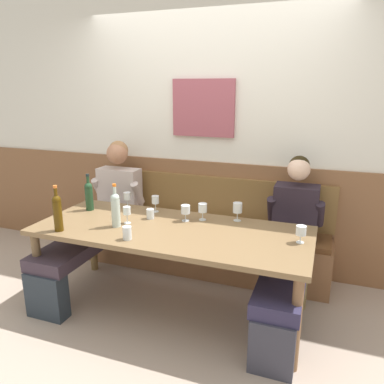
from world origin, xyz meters
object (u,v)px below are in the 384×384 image
wine_glass_mid_left (203,208)px  wine_glass_near_bucket (127,212)px  wine_bottle_clear_water (89,195)px  wine_glass_center_front (301,231)px  wall_bench (201,244)px  person_center_left_seat (290,242)px  water_tumbler_center (150,214)px  wine_glass_left_end (238,209)px  dining_table (171,237)px  wine_glass_mid_right (185,210)px  water_tumbler_right (127,233)px  wine_bottle_green_tall (57,211)px  wine_glass_by_bottle (127,197)px  wine_bottle_amber_mid (116,208)px  person_left_seat (99,215)px  wine_glass_center_rear (155,200)px

wine_glass_mid_left → wine_glass_near_bucket: 0.63m
wine_bottle_clear_water → wine_glass_center_front: (1.86, -0.11, -0.05)m
wall_bench → wine_bottle_clear_water: 1.20m
person_center_left_seat → wine_glass_mid_left: (-0.72, -0.07, 0.23)m
water_tumbler_center → wall_bench: bearing=66.9°
wine_glass_left_end → dining_table: bearing=-141.6°
wine_glass_mid_right → person_center_left_seat: bearing=9.8°
wine_bottle_clear_water → water_tumbler_right: bearing=-36.3°
wall_bench → wine_bottle_green_tall: (-0.80, -1.10, 0.60)m
wine_glass_mid_right → wine_glass_mid_left: bearing=30.2°
wine_glass_mid_right → water_tumbler_center: 0.31m
wine_glass_by_bottle → wine_glass_near_bucket: bearing=-60.6°
wine_bottle_clear_water → water_tumbler_center: size_ratio=3.99×
wine_glass_mid_right → water_tumbler_right: 0.58m
wine_bottle_amber_mid → wine_glass_near_bucket: 0.11m
wine_bottle_green_tall → wine_glass_left_end: (1.25, 0.70, -0.05)m
wine_bottle_green_tall → water_tumbler_right: bearing=3.1°
person_left_seat → wine_glass_center_front: person_left_seat is taller
wall_bench → person_left_seat: person_left_seat is taller
person_center_left_seat → water_tumbler_center: size_ratio=16.34×
person_left_seat → wine_glass_mid_right: person_left_seat is taller
dining_table → water_tumbler_right: water_tumbler_right is taller
wine_bottle_green_tall → wine_glass_left_end: size_ratio=2.35×
wine_glass_center_front → wine_glass_left_end: bearing=151.1°
wine_bottle_green_tall → wine_glass_near_bucket: wine_bottle_green_tall is taller
wine_glass_by_bottle → wine_glass_left_end: 1.04m
dining_table → wine_glass_center_front: size_ratio=17.07×
dining_table → wine_glass_left_end: wine_glass_left_end is taller
dining_table → person_center_left_seat: size_ratio=1.59×
wall_bench → water_tumbler_right: 1.19m
wine_glass_mid_right → water_tumbler_center: bearing=-170.8°
wine_glass_left_end → water_tumbler_right: bearing=-134.8°
wine_glass_mid_right → wine_glass_center_rear: size_ratio=0.92×
person_center_left_seat → wine_bottle_green_tall: bearing=-157.7°
wine_glass_left_end → wine_glass_near_bucket: (-0.83, -0.37, -0.01)m
wine_bottle_green_tall → wine_bottle_clear_water: bearing=98.6°
person_center_left_seat → wine_glass_near_bucket: person_center_left_seat is taller
water_tumbler_right → wine_glass_near_bucket: bearing=119.6°
person_left_seat → wine_glass_left_end: (1.35, 0.02, 0.22)m
water_tumbler_right → wine_glass_center_front: bearing=17.3°
wine_bottle_clear_water → wall_bench: bearing=33.4°
wine_glass_mid_right → wine_glass_center_rear: wine_glass_center_rear is taller
wine_glass_by_bottle → wine_glass_mid_left: same height
person_center_left_seat → wall_bench: bearing=155.6°
wine_glass_near_bucket → wine_bottle_amber_mid: bearing=-117.2°
wine_glass_mid_left → wine_glass_mid_right: size_ratio=1.06×
wine_glass_by_bottle → wine_glass_mid_left: size_ratio=1.00×
wine_bottle_clear_water → wine_bottle_amber_mid: (0.45, -0.28, 0.01)m
water_tumbler_center → wine_bottle_clear_water: bearing=178.1°
wall_bench → wine_glass_mid_right: bearing=-85.2°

